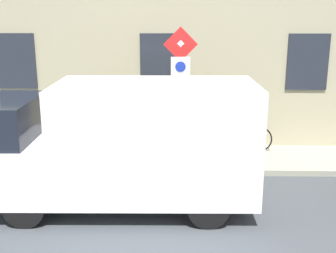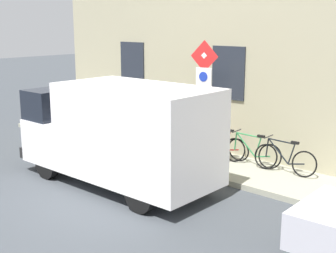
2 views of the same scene
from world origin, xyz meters
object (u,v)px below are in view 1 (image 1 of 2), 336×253
bicycle_black (241,138)px  litter_bin (124,147)px  bicycle_red (168,137)px  pedestrian (65,122)px  sign_post_stacked (180,78)px  delivery_van (125,143)px  bicycle_green (204,138)px

bicycle_black → litter_bin: bearing=17.4°
bicycle_red → pedestrian: 2.75m
bicycle_red → litter_bin: litter_bin is taller
sign_post_stacked → delivery_van: 2.39m
bicycle_green → litter_bin: (-1.12, 2.03, 0.08)m
delivery_van → pedestrian: bearing=-55.0°
sign_post_stacked → bicycle_black: (1.26, -1.64, -1.79)m
bicycle_green → bicycle_red: bearing=-5.2°
bicycle_red → delivery_van: bearing=73.2°
sign_post_stacked → delivery_van: (-1.91, 1.06, -0.97)m
delivery_van → bicycle_green: bearing=-119.7°
delivery_van → bicycle_red: delivery_van is taller
bicycle_green → litter_bin: litter_bin is taller
litter_bin → bicycle_green: bearing=-61.1°
bicycle_red → pedestrian: bearing=9.5°
bicycle_green → litter_bin: bearing=23.7°
pedestrian → litter_bin: pedestrian is taller
pedestrian → bicycle_green: bearing=-71.4°
delivery_van → bicycle_red: 3.36m
delivery_van → bicycle_green: 3.70m
bicycle_red → pedestrian: (-0.60, 2.63, 0.56)m
sign_post_stacked → delivery_van: bearing=150.9°
bicycle_black → bicycle_green: size_ratio=1.00×
pedestrian → bicycle_black: bearing=-73.3°
bicycle_black → litter_bin: (-1.12, 3.00, 0.08)m
sign_post_stacked → bicycle_red: sign_post_stacked is taller
sign_post_stacked → bicycle_green: size_ratio=1.87×
bicycle_green → pedestrian: pedestrian is taller
delivery_van → pedestrian: 3.19m
delivery_van → bicycle_black: 4.25m
bicycle_black → bicycle_green: same height
delivery_van → pedestrian: delivery_van is taller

